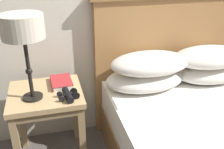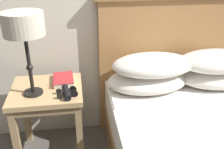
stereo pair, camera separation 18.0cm
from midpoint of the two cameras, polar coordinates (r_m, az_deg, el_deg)
name	(u,v)px [view 2 (the right image)]	position (r m, az deg, el deg)	size (l,w,h in m)	color
nightstand	(48,100)	(1.91, -11.23, -5.50)	(0.49, 0.45, 0.58)	tan
table_lamp	(24,27)	(1.65, -15.74, 9.86)	(0.25, 0.25, 0.55)	black
book_on_nightstand	(63,80)	(1.93, -8.01, -1.19)	(0.15, 0.22, 0.04)	silver
binoculars_pair	(67,92)	(1.74, -6.97, -3.98)	(0.15, 0.16, 0.05)	black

